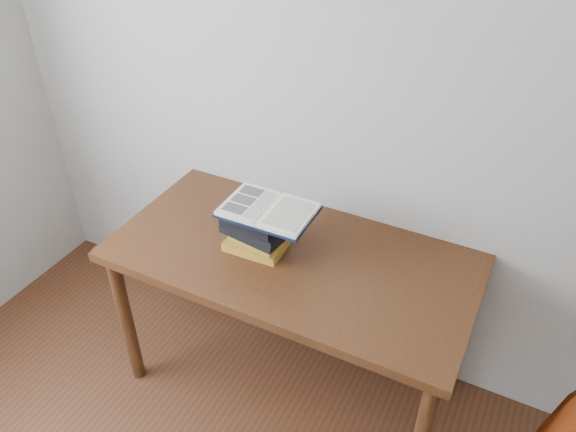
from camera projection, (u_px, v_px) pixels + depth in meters
The scene contains 3 objects.
desk at pixel (291, 272), 2.32m from camera, with size 1.48×0.74×0.79m.
book_stack at pixel (256, 229), 2.25m from camera, with size 0.28×0.20×0.19m.
open_book at pixel (268, 210), 2.17m from camera, with size 0.36×0.25×0.03m.
Camera 1 is at (0.69, -0.17, 2.25)m, focal length 35.00 mm.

